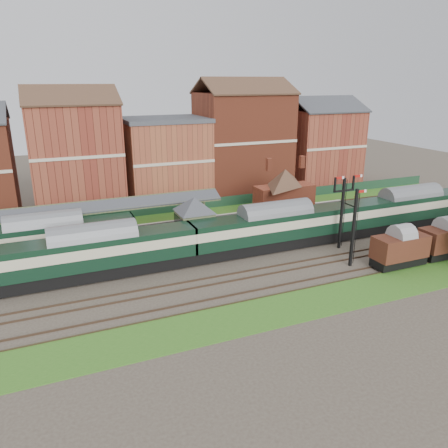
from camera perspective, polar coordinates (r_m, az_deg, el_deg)
name	(u,v)px	position (r m, az deg, el deg)	size (l,w,h in m)	color
ground	(232,256)	(46.81, 1.04, -4.19)	(160.00, 160.00, 0.00)	#473D33
grass_back	(185,215)	(60.90, -5.07, 1.17)	(90.00, 4.50, 0.06)	#2D6619
grass_front	(290,307)	(37.23, 8.67, -10.63)	(90.00, 5.00, 0.06)	#2D6619
fence	(181,206)	(62.53, -5.66, 2.30)	(90.00, 0.12, 1.50)	#193823
platform	(162,230)	(53.73, -8.09, -0.78)	(55.00, 3.40, 1.00)	#2D2D2D
signal_box	(195,222)	(47.51, -3.84, 0.22)	(5.40, 5.40, 6.00)	#5B684A
brick_hut	(260,230)	(51.16, 4.69, -0.82)	(3.20, 2.64, 2.94)	maroon
station_building	(284,189)	(59.13, 7.90, 4.49)	(8.10, 8.10, 5.90)	brown
canopy	(109,203)	(51.44, -14.75, 2.69)	(26.00, 3.89, 4.08)	#4A5435
semaphore_bracket	(342,208)	(49.23, 15.21, 2.01)	(3.60, 0.25, 8.18)	black
semaphore_siding	(354,227)	(44.82, 16.60, -0.35)	(1.23, 0.25, 8.00)	black
town_backdrop	(165,155)	(67.69, -7.78, 8.88)	(69.00, 10.00, 16.00)	brown
dmu_train	(275,227)	(48.10, 6.69, -0.40)	(57.70, 3.03, 4.43)	black
platform_railcar	(46,238)	(48.53, -22.26, -1.69)	(18.17, 2.86, 4.18)	black
goods_van_a	(400,248)	(46.97, 21.99, -2.95)	(5.62, 2.43, 3.41)	black
goods_van_b	(446,239)	(51.40, 26.98, -1.82)	(5.71, 2.47, 3.46)	black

